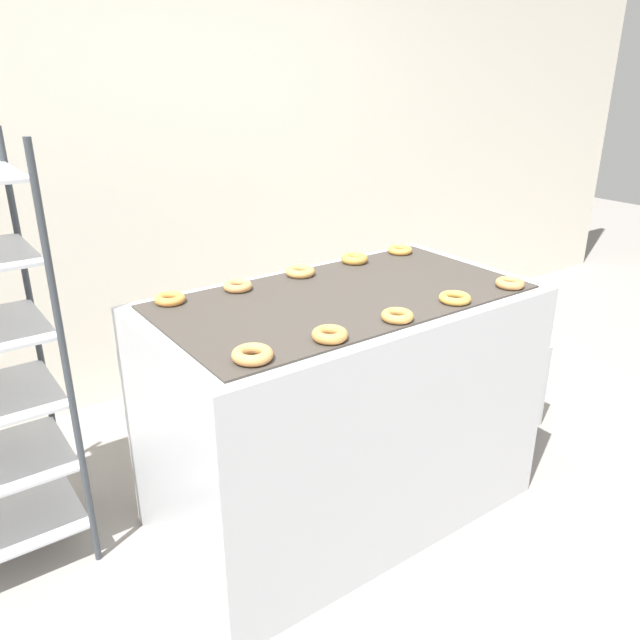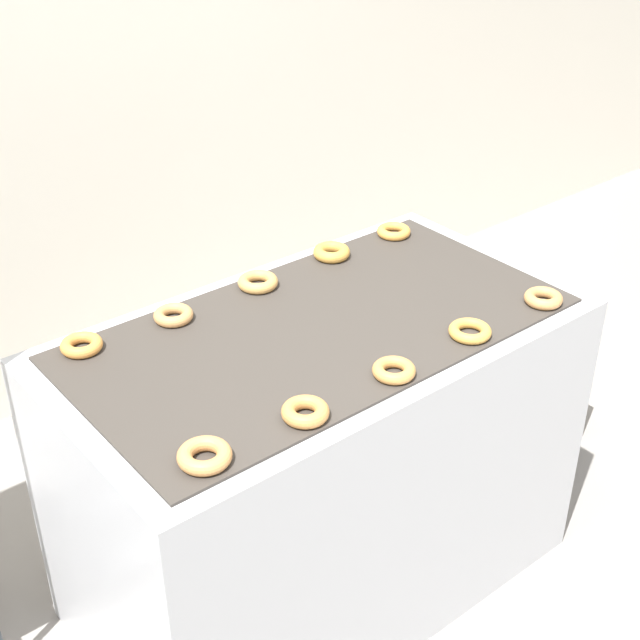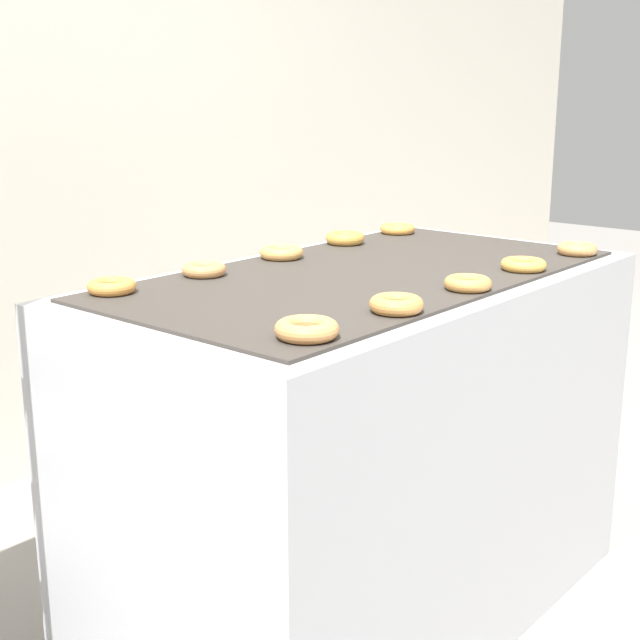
{
  "view_description": "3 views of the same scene",
  "coord_description": "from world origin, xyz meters",
  "px_view_note": "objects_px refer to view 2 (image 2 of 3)",
  "views": [
    {
      "loc": [
        -1.32,
        -1.05,
        1.72
      ],
      "look_at": [
        0.0,
        0.8,
        0.8
      ],
      "focal_mm": 35.0,
      "sensor_mm": 36.0,
      "label": 1
    },
    {
      "loc": [
        -1.29,
        -0.94,
        2.18
      ],
      "look_at": [
        0.0,
        0.65,
        0.96
      ],
      "focal_mm": 50.0,
      "sensor_mm": 36.0,
      "label": 2
    },
    {
      "loc": [
        -1.73,
        -0.67,
        1.39
      ],
      "look_at": [
        0.0,
        0.8,
        0.8
      ],
      "focal_mm": 50.0,
      "sensor_mm": 36.0,
      "label": 3
    }
  ],
  "objects_px": {
    "donut_near_leftmost": "(205,456)",
    "donut_near_center": "(394,370)",
    "donut_far_leftmost": "(82,345)",
    "donut_far_center": "(258,282)",
    "fryer_machine": "(320,463)",
    "glaze_bin": "(534,392)",
    "donut_near_left": "(305,412)",
    "donut_far_rightmost": "(394,231)",
    "donut_far_left": "(173,315)",
    "donut_near_right": "(470,331)",
    "donut_near_rightmost": "(543,298)",
    "donut_far_right": "(332,252)"
  },
  "relations": [
    {
      "from": "donut_near_leftmost",
      "to": "donut_near_center",
      "type": "bearing_deg",
      "value": -1.53
    },
    {
      "from": "donut_far_leftmost",
      "to": "donut_far_center",
      "type": "xyz_separation_m",
      "value": [
        0.55,
        -0.01,
        0.0
      ]
    },
    {
      "from": "fryer_machine",
      "to": "donut_far_center",
      "type": "xyz_separation_m",
      "value": [
        0.0,
        0.29,
        0.49
      ]
    },
    {
      "from": "fryer_machine",
      "to": "glaze_bin",
      "type": "bearing_deg",
      "value": 2.08
    },
    {
      "from": "glaze_bin",
      "to": "donut_far_center",
      "type": "xyz_separation_m",
      "value": [
        -1.08,
        0.25,
        0.74
      ]
    },
    {
      "from": "donut_far_center",
      "to": "glaze_bin",
      "type": "bearing_deg",
      "value": -12.91
    },
    {
      "from": "donut_near_left",
      "to": "donut_far_rightmost",
      "type": "bearing_deg",
      "value": 35.37
    },
    {
      "from": "glaze_bin",
      "to": "donut_far_center",
      "type": "bearing_deg",
      "value": 167.09
    },
    {
      "from": "donut_near_left",
      "to": "donut_far_leftmost",
      "type": "bearing_deg",
      "value": 114.56
    },
    {
      "from": "donut_near_leftmost",
      "to": "donut_far_center",
      "type": "bearing_deg",
      "value": 46.05
    },
    {
      "from": "donut_near_leftmost",
      "to": "donut_far_left",
      "type": "bearing_deg",
      "value": 65.22
    },
    {
      "from": "donut_near_right",
      "to": "donut_far_center",
      "type": "xyz_separation_m",
      "value": [
        -0.28,
        0.57,
        0.0
      ]
    },
    {
      "from": "donut_near_leftmost",
      "to": "donut_near_left",
      "type": "height_order",
      "value": "same"
    },
    {
      "from": "donut_far_left",
      "to": "donut_far_rightmost",
      "type": "bearing_deg",
      "value": 1.06
    },
    {
      "from": "donut_near_rightmost",
      "to": "donut_far_center",
      "type": "distance_m",
      "value": 0.81
    },
    {
      "from": "fryer_machine",
      "to": "donut_near_rightmost",
      "type": "bearing_deg",
      "value": -27.59
    },
    {
      "from": "donut_near_rightmost",
      "to": "glaze_bin",
      "type": "bearing_deg",
      "value": 33.21
    },
    {
      "from": "fryer_machine",
      "to": "donut_far_left",
      "type": "distance_m",
      "value": 0.63
    },
    {
      "from": "donut_near_left",
      "to": "donut_far_center",
      "type": "relative_size",
      "value": 0.95
    },
    {
      "from": "donut_far_left",
      "to": "donut_far_right",
      "type": "distance_m",
      "value": 0.58
    },
    {
      "from": "donut_near_left",
      "to": "donut_near_rightmost",
      "type": "distance_m",
      "value": 0.85
    },
    {
      "from": "fryer_machine",
      "to": "donut_far_rightmost",
      "type": "bearing_deg",
      "value": 28.29
    },
    {
      "from": "donut_near_left",
      "to": "donut_far_right",
      "type": "bearing_deg",
      "value": 46.12
    },
    {
      "from": "donut_near_leftmost",
      "to": "donut_near_center",
      "type": "xyz_separation_m",
      "value": [
        0.54,
        -0.01,
        -0.0
      ]
    },
    {
      "from": "glaze_bin",
      "to": "donut_far_right",
      "type": "bearing_deg",
      "value": 161.85
    },
    {
      "from": "donut_near_right",
      "to": "donut_far_center",
      "type": "height_order",
      "value": "donut_far_center"
    },
    {
      "from": "donut_near_center",
      "to": "donut_far_right",
      "type": "height_order",
      "value": "donut_far_right"
    },
    {
      "from": "donut_far_leftmost",
      "to": "fryer_machine",
      "type": "bearing_deg",
      "value": -28.17
    },
    {
      "from": "donut_far_left",
      "to": "fryer_machine",
      "type": "bearing_deg",
      "value": -43.87
    },
    {
      "from": "donut_near_left",
      "to": "donut_far_rightmost",
      "type": "relative_size",
      "value": 1.03
    },
    {
      "from": "fryer_machine",
      "to": "glaze_bin",
      "type": "relative_size",
      "value": 3.28
    },
    {
      "from": "glaze_bin",
      "to": "donut_far_left",
      "type": "relative_size",
      "value": 4.12
    },
    {
      "from": "glaze_bin",
      "to": "donut_far_leftmost",
      "type": "relative_size",
      "value": 4.09
    },
    {
      "from": "donut_far_leftmost",
      "to": "donut_far_center",
      "type": "bearing_deg",
      "value": -0.89
    },
    {
      "from": "donut_near_leftmost",
      "to": "donut_far_center",
      "type": "relative_size",
      "value": 1.02
    },
    {
      "from": "donut_near_right",
      "to": "donut_far_right",
      "type": "xyz_separation_m",
      "value": [
        0.01,
        0.58,
        0.0
      ]
    },
    {
      "from": "donut_near_right",
      "to": "donut_far_rightmost",
      "type": "height_order",
      "value": "same"
    },
    {
      "from": "fryer_machine",
      "to": "donut_far_rightmost",
      "type": "distance_m",
      "value": 0.79
    },
    {
      "from": "donut_near_left",
      "to": "donut_near_center",
      "type": "height_order",
      "value": "donut_near_left"
    },
    {
      "from": "donut_far_leftmost",
      "to": "donut_far_rightmost",
      "type": "bearing_deg",
      "value": -0.11
    },
    {
      "from": "donut_near_left",
      "to": "donut_near_rightmost",
      "type": "relative_size",
      "value": 1.04
    },
    {
      "from": "donut_far_leftmost",
      "to": "donut_far_right",
      "type": "relative_size",
      "value": 0.96
    },
    {
      "from": "donut_far_leftmost",
      "to": "donut_far_right",
      "type": "xyz_separation_m",
      "value": [
        0.84,
        0.0,
        0.0
      ]
    },
    {
      "from": "fryer_machine",
      "to": "donut_far_leftmost",
      "type": "relative_size",
      "value": 13.41
    },
    {
      "from": "donut_far_right",
      "to": "donut_far_leftmost",
      "type": "bearing_deg",
      "value": -179.75
    },
    {
      "from": "glaze_bin",
      "to": "donut_near_right",
      "type": "height_order",
      "value": "donut_near_right"
    },
    {
      "from": "donut_near_leftmost",
      "to": "donut_near_right",
      "type": "height_order",
      "value": "donut_near_leftmost"
    },
    {
      "from": "donut_far_leftmost",
      "to": "donut_near_left",
      "type": "bearing_deg",
      "value": -65.44
    },
    {
      "from": "fryer_machine",
      "to": "donut_near_rightmost",
      "type": "distance_m",
      "value": 0.8
    },
    {
      "from": "donut_far_center",
      "to": "donut_near_right",
      "type": "bearing_deg",
      "value": -64.19
    }
  ]
}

